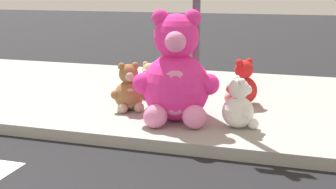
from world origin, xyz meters
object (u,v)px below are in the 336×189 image
at_px(plush_pink_large, 176,78).
at_px(plush_red, 242,86).
at_px(plush_white, 240,107).
at_px(plush_tan, 149,83).
at_px(plush_brown, 129,91).

xyz_separation_m(plush_pink_large, plush_red, (0.72, 1.11, -0.30)).
relative_size(plush_pink_large, plush_white, 2.23).
bearing_deg(plush_red, plush_tan, -178.30).
bearing_deg(plush_brown, plush_pink_large, -20.59).
bearing_deg(plush_tan, plush_brown, -92.11).
distance_m(plush_pink_large, plush_tan, 1.35).
distance_m(plush_tan, plush_red, 1.47).
relative_size(plush_pink_large, plush_brown, 2.10).
bearing_deg(plush_tan, plush_red, 1.70).
bearing_deg(plush_white, plush_brown, 168.31).
distance_m(plush_red, plush_brown, 1.71).
relative_size(plush_red, plush_white, 1.06).
distance_m(plush_tan, plush_brown, 0.77).
height_order(plush_red, plush_brown, plush_red).
distance_m(plush_pink_large, plush_white, 0.90).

